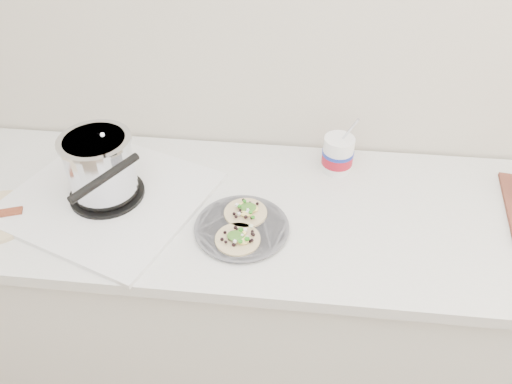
# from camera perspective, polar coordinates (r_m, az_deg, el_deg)

# --- Properties ---
(counter) EXTENTS (2.44, 0.66, 0.90)m
(counter) POSITION_cam_1_polar(r_m,az_deg,el_deg) (1.83, 5.94, -12.23)
(counter) COLOR silver
(counter) RESTS_ON ground
(stove) EXTENTS (0.69, 0.67, 0.26)m
(stove) POSITION_cam_1_polar(r_m,az_deg,el_deg) (1.54, -17.08, 1.71)
(stove) COLOR silver
(stove) RESTS_ON counter
(taco_plate) EXTENTS (0.27, 0.27, 0.04)m
(taco_plate) POSITION_cam_1_polar(r_m,az_deg,el_deg) (1.41, -1.65, -3.85)
(taco_plate) COLOR #535359
(taco_plate) RESTS_ON counter
(tub) EXTENTS (0.10, 0.10, 0.23)m
(tub) POSITION_cam_1_polar(r_m,az_deg,el_deg) (1.62, 9.46, 4.54)
(tub) COLOR white
(tub) RESTS_ON counter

